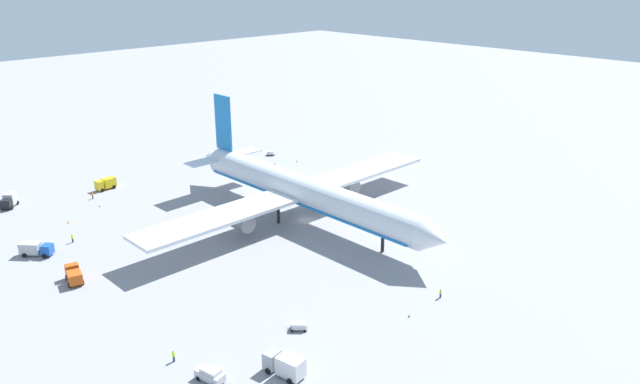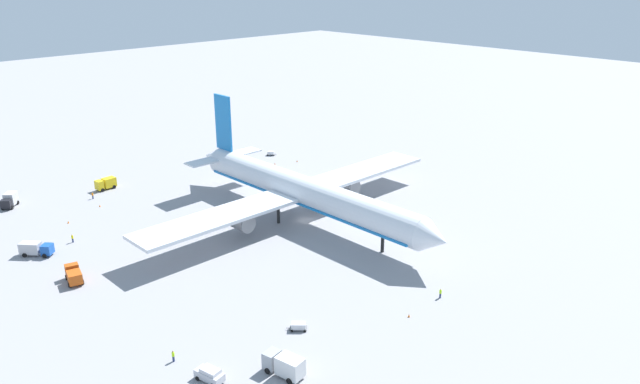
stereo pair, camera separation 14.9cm
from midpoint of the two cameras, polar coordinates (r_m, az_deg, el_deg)
name	(u,v)px [view 1 (the left image)]	position (r m, az deg, el deg)	size (l,w,h in m)	color
ground_plane	(306,220)	(136.91, -1.33, -2.64)	(600.00, 600.00, 0.00)	gray
airliner	(302,191)	(135.36, -1.73, 0.10)	(75.28, 78.61, 23.80)	silver
service_truck_0	(285,364)	(87.99, -3.32, -15.63)	(6.31, 3.43, 3.16)	#999EA5
service_truck_1	(106,183)	(164.38, -19.23, 0.76)	(2.74, 5.14, 2.81)	yellow
service_truck_2	(9,200)	(161.34, -26.82, -0.66)	(5.25, 5.04, 3.17)	black
service_truck_3	(36,249)	(132.41, -24.85, -4.77)	(6.08, 5.65, 2.68)	#194CA5
service_truck_4	(74,275)	(119.10, -21.85, -7.12)	(5.38, 3.57, 2.73)	#BF4C14
service_van	(210,374)	(88.52, -10.18, -16.27)	(4.48, 2.70, 1.97)	silver
baggage_cart_0	(271,153)	(184.19, -4.60, 3.60)	(2.78, 2.51, 1.23)	#595B60
baggage_cart_1	(299,326)	(97.81, -2.03, -12.29)	(2.87, 2.86, 1.19)	#595B60
ground_worker_0	(92,196)	(158.92, -20.33, -0.31)	(0.54, 0.54, 1.69)	navy
ground_worker_1	(441,293)	(108.01, 11.06, -9.16)	(0.56, 0.56, 1.74)	navy
ground_worker_2	(174,356)	(93.23, -13.43, -14.55)	(0.54, 0.54, 1.75)	navy
ground_worker_3	(72,238)	(135.70, -21.96, -4.01)	(0.54, 0.54, 1.76)	navy
traffic_cone_0	(297,161)	(177.59, -2.17, 2.88)	(0.36, 0.36, 0.55)	orange
traffic_cone_1	(100,206)	(153.32, -19.74, -1.21)	(0.36, 0.36, 0.55)	orange
traffic_cone_2	(409,315)	(102.10, 8.21, -11.24)	(0.36, 0.36, 0.55)	orange
traffic_cone_3	(275,163)	(175.78, -4.23, 2.66)	(0.36, 0.36, 0.55)	orange
traffic_cone_4	(68,222)	(146.16, -22.30, -2.60)	(0.36, 0.36, 0.55)	orange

